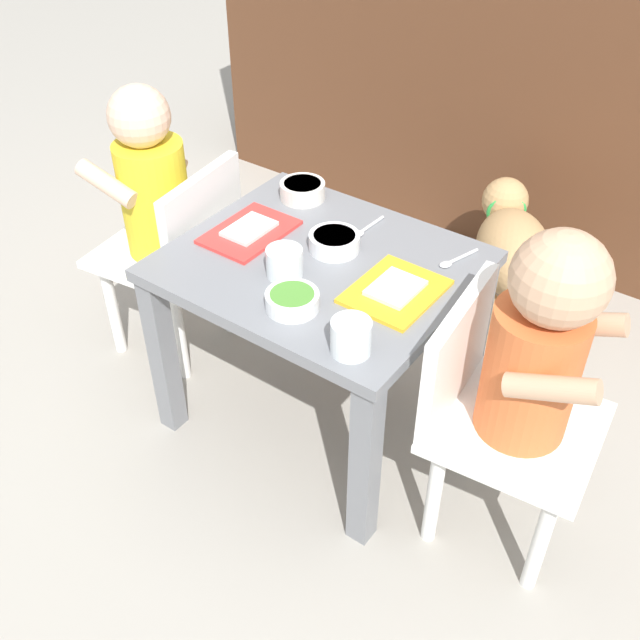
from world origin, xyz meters
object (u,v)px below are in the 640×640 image
spoon_by_right_tray (366,229)px  cereal_bowl_left_side (292,300)px  seated_child_left (159,199)px  spoon_by_left_tray (455,260)px  veggie_bowl_far (302,190)px  food_tray_right (395,291)px  seated_child_right (528,361)px  dining_table (320,293)px  cereal_bowl_right_side (333,241)px  water_cup_right (351,339)px  food_tray_left (249,231)px  water_cup_left (285,264)px  dog (511,247)px

spoon_by_right_tray → cereal_bowl_left_side: bearing=-83.0°
seated_child_left → spoon_by_left_tray: seated_child_left is taller
veggie_bowl_far → food_tray_right: bearing=-27.5°
veggie_bowl_far → spoon_by_right_tray: 0.19m
seated_child_right → food_tray_right: 0.27m
dining_table → cereal_bowl_right_side: size_ratio=5.61×
veggie_bowl_far → water_cup_right: bearing=-44.3°
seated_child_left → water_cup_right: 0.67m
cereal_bowl_right_side → veggie_bowl_far: 0.21m
seated_child_left → food_tray_left: 0.27m
seated_child_left → seated_child_right: seated_child_right is taller
water_cup_right → cereal_bowl_left_side: water_cup_right is taller
food_tray_right → water_cup_right: 0.18m
seated_child_left → cereal_bowl_left_side: (0.49, -0.15, 0.03)m
dining_table → cereal_bowl_right_side: bearing=93.0°
water_cup_left → dining_table: bearing=71.7°
food_tray_left → spoon_by_right_tray: (0.18, 0.15, -0.00)m
dog → water_cup_right: size_ratio=5.68×
dog → food_tray_left: size_ratio=2.06×
cereal_bowl_right_side → seated_child_right: bearing=-10.7°
food_tray_right → veggie_bowl_far: bearing=152.5°
water_cup_right → spoon_by_left_tray: bearing=87.1°
food_tray_left → spoon_by_left_tray: bearing=21.9°
water_cup_left → cereal_bowl_left_side: water_cup_left is taller
cereal_bowl_left_side → spoon_by_left_tray: cereal_bowl_left_side is taller
seated_child_right → spoon_by_left_tray: (-0.23, 0.19, 0.00)m
dining_table → seated_child_right: seated_child_right is taller
cereal_bowl_left_side → cereal_bowl_right_side: bearing=104.2°
cereal_bowl_right_side → spoon_by_right_tray: cereal_bowl_right_side is taller
seated_child_right → cereal_bowl_right_side: 0.46m
food_tray_right → dining_table: bearing=178.1°
dining_table → seated_child_left: bearing=179.8°
food_tray_left → seated_child_left: bearing=178.5°
cereal_bowl_right_side → spoon_by_right_tray: 0.10m
veggie_bowl_far → spoon_by_right_tray: veggie_bowl_far is taller
cereal_bowl_right_side → spoon_by_left_tray: bearing=25.3°
cereal_bowl_right_side → spoon_by_left_tray: size_ratio=1.03×
seated_child_right → water_cup_right: bearing=-148.8°
dog → spoon_by_left_tray: 0.47m
spoon_by_right_tray → spoon_by_left_tray: bearing=1.5°
food_tray_left → veggie_bowl_far: 0.18m
cereal_bowl_right_side → veggie_bowl_far: veggie_bowl_far is taller
dog → water_cup_left: bearing=-107.2°
seated_child_left → veggie_bowl_far: 0.32m
water_cup_right → food_tray_left: bearing=154.0°
dog → spoon_by_left_tray: (0.04, -0.42, 0.21)m
food_tray_right → water_cup_left: water_cup_left is taller
seated_child_right → water_cup_left: size_ratio=9.70×
food_tray_left → cereal_bowl_right_side: cereal_bowl_right_side is taller
dining_table → spoon_by_right_tray: 0.17m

